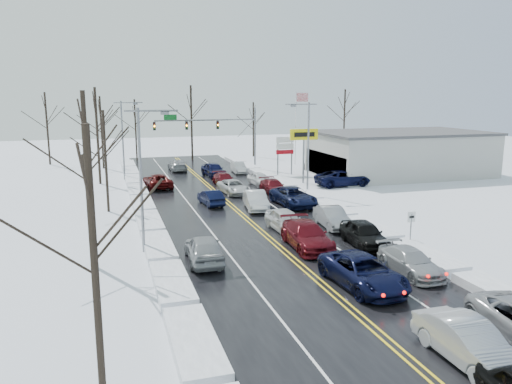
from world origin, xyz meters
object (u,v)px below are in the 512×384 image
object	(u,v)px
tires_plus_sign	(304,138)
flagpole	(297,122)
dealership_building	(400,153)
traffic_signal_mast	(217,128)
oncoming_car_0	(211,205)

from	to	relation	value
tires_plus_sign	flagpole	size ratio (longest dim) A/B	0.60
tires_plus_sign	dealership_building	bearing A→B (deg)	8.47
tires_plus_sign	dealership_building	distance (m)	13.82
traffic_signal_mast	flagpole	xyz separation A→B (m)	(11.72, 2.01, 0.45)
flagpole	oncoming_car_0	size ratio (longest dim) A/B	2.41
traffic_signal_mast	dealership_building	xyz separation A→B (m)	(20.53, -9.99, -2.82)
tires_plus_sign	flagpole	xyz separation A→B (m)	(4.67, 14.01, 0.93)
tires_plus_sign	oncoming_car_0	size ratio (longest dim) A/B	1.45
tires_plus_sign	dealership_building	world-z (taller)	tires_plus_sign
traffic_signal_mast	oncoming_car_0	world-z (taller)	traffic_signal_mast
flagpole	dealership_building	xyz separation A→B (m)	(8.80, -12.00, -3.27)
traffic_signal_mast	oncoming_car_0	bearing A→B (deg)	-104.35
oncoming_car_0	traffic_signal_mast	bearing A→B (deg)	-109.88
traffic_signal_mast	oncoming_car_0	distance (m)	21.37
tires_plus_sign	flagpole	world-z (taller)	flagpole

